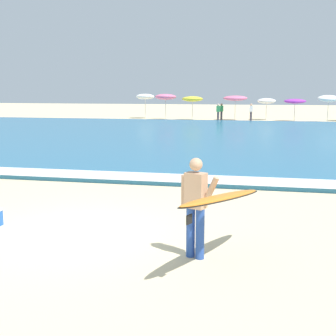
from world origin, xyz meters
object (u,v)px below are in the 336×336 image
at_px(beach_umbrella_1, 166,97).
at_px(beach_umbrella_6, 329,98).
at_px(beach_umbrella_2, 192,99).
at_px(surfer_with_board, 209,201).
at_px(beachgoer_near_row_right, 251,112).
at_px(beachgoer_near_row_mid, 218,112).
at_px(beach_umbrella_3, 235,98).
at_px(beach_umbrella_4, 267,101).
at_px(beachgoer_near_row_left, 221,111).
at_px(beach_umbrella_5, 295,101).
at_px(beach_umbrella_0, 145,97).

bearing_deg(beach_umbrella_1, beach_umbrella_6, -2.51).
bearing_deg(beach_umbrella_6, beach_umbrella_2, 177.17).
height_order(surfer_with_board, beachgoer_near_row_right, surfer_with_board).
bearing_deg(beachgoer_near_row_mid, beach_umbrella_3, 36.19).
height_order(beach_umbrella_4, beachgoer_near_row_left, beach_umbrella_4).
relative_size(beach_umbrella_5, beach_umbrella_6, 0.84).
xyz_separation_m(beach_umbrella_3, beachgoer_near_row_right, (1.48, -0.21, -1.21)).
height_order(beach_umbrella_4, beachgoer_near_row_mid, beach_umbrella_4).
bearing_deg(beachgoer_near_row_left, surfer_with_board, -85.10).
relative_size(beach_umbrella_1, beachgoer_near_row_mid, 1.57).
distance_m(beachgoer_near_row_mid, beachgoer_near_row_right, 3.06).
bearing_deg(beach_umbrella_3, beach_umbrella_0, 171.66).
distance_m(surfer_with_board, beach_umbrella_3, 35.56).
relative_size(beach_umbrella_4, beachgoer_near_row_left, 1.30).
height_order(beach_umbrella_0, beach_umbrella_3, beach_umbrella_0).
distance_m(beach_umbrella_3, beach_umbrella_6, 8.15).
xyz_separation_m(beach_umbrella_6, beachgoer_near_row_left, (-9.32, 0.73, -1.24)).
height_order(beach_umbrella_6, beachgoer_near_row_right, beach_umbrella_6).
bearing_deg(beachgoer_near_row_left, beach_umbrella_6, -4.50).
distance_m(beach_umbrella_0, beach_umbrella_2, 5.31).
distance_m(beach_umbrella_4, beachgoer_near_row_right, 2.28).
relative_size(beach_umbrella_0, beach_umbrella_6, 1.01).
bearing_deg(beach_umbrella_5, beachgoer_near_row_left, 179.96).
height_order(beach_umbrella_3, beach_umbrella_6, beach_umbrella_6).
relative_size(surfer_with_board, beach_umbrella_5, 1.29).
distance_m(beach_umbrella_5, beach_umbrella_6, 2.87).
height_order(beach_umbrella_2, beachgoer_near_row_mid, beach_umbrella_2).
xyz_separation_m(beach_umbrella_2, beach_umbrella_3, (3.95, 0.41, 0.08)).
bearing_deg(beachgoer_near_row_mid, beach_umbrella_2, 165.16).
xyz_separation_m(surfer_with_board, beach_umbrella_4, (1.05, 36.87, 0.75)).
bearing_deg(beach_umbrella_1, beach_umbrella_3, 3.20).
distance_m(beach_umbrella_1, beach_umbrella_4, 9.53).
bearing_deg(beachgoer_near_row_right, surfer_with_board, -89.50).
bearing_deg(beach_umbrella_2, beachgoer_near_row_mid, -14.84).
relative_size(beach_umbrella_0, beach_umbrella_3, 1.06).
height_order(beach_umbrella_3, beachgoer_near_row_right, beach_umbrella_3).
bearing_deg(surfer_with_board, beachgoer_near_row_right, 90.50).
bearing_deg(beachgoer_near_row_mid, beach_umbrella_4, 29.50).
relative_size(beach_umbrella_4, beachgoer_near_row_mid, 1.30).
distance_m(beach_umbrella_4, beachgoer_near_row_left, 4.49).
xyz_separation_m(beach_umbrella_1, beachgoer_near_row_right, (8.00, 0.16, -1.32)).
relative_size(beach_umbrella_2, beach_umbrella_3, 0.98).
relative_size(beach_umbrella_5, beachgoer_near_row_mid, 1.29).
relative_size(beachgoer_near_row_left, beachgoer_near_row_right, 1.00).
bearing_deg(beachgoer_near_row_mid, beach_umbrella_6, 0.39).
xyz_separation_m(surfer_with_board, beach_umbrella_5, (3.54, 35.23, 0.78)).
bearing_deg(surfer_with_board, beach_umbrella_1, 103.31).
bearing_deg(beachgoer_near_row_right, beachgoer_near_row_mid, -163.68).
height_order(surfer_with_board, beach_umbrella_5, beach_umbrella_5).
distance_m(surfer_with_board, beachgoer_near_row_right, 35.30).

